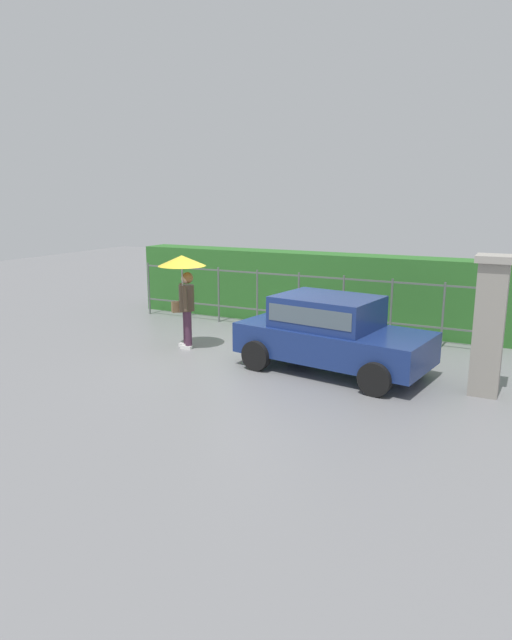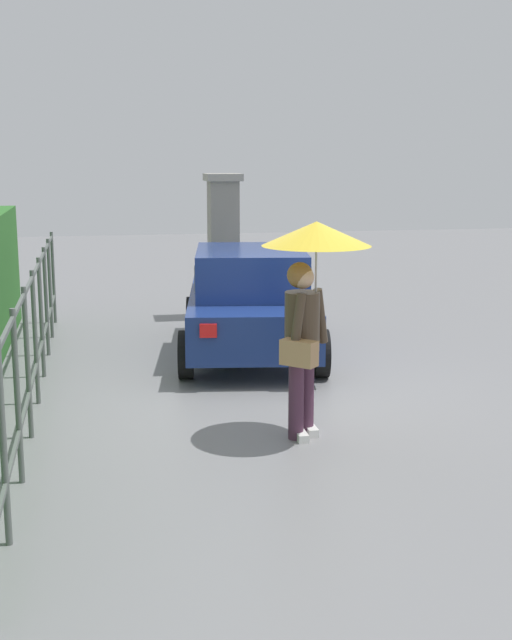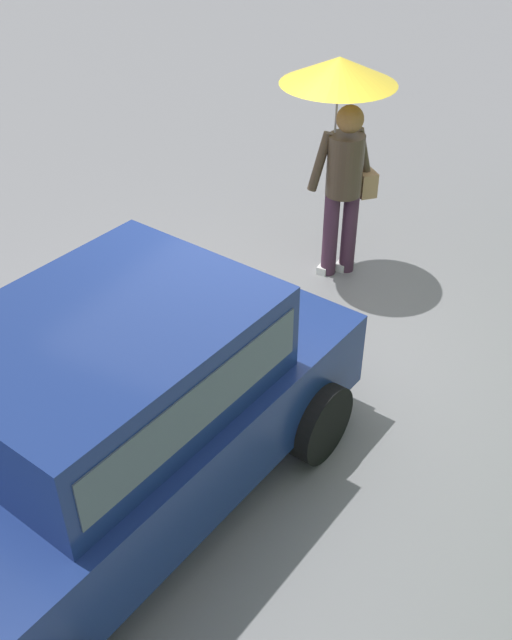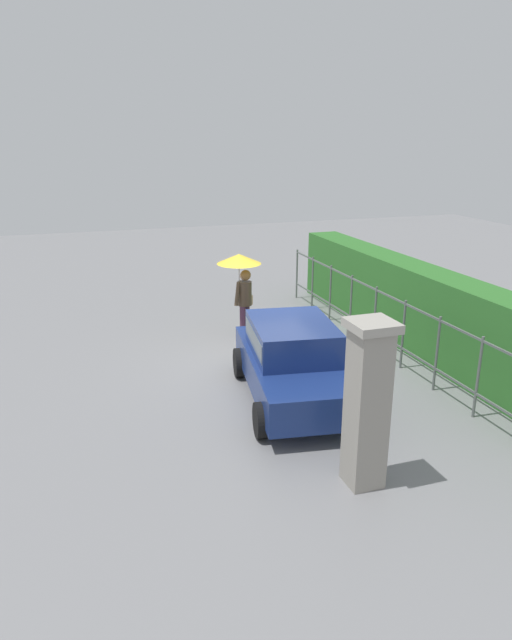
% 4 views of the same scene
% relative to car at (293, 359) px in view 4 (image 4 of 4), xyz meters
% --- Properties ---
extents(ground_plane, '(40.00, 40.00, 0.00)m').
position_rel_car_xyz_m(ground_plane, '(-1.85, 0.03, -0.80)').
color(ground_plane, slate).
extents(car, '(3.92, 2.31, 1.48)m').
position_rel_car_xyz_m(car, '(0.00, 0.00, 0.00)').
color(car, navy).
rests_on(car, ground).
extents(pedestrian, '(1.05, 1.05, 2.11)m').
position_rel_car_xyz_m(pedestrian, '(-3.45, 0.06, 0.81)').
color(pedestrian, '#47283D').
rests_on(pedestrian, ground).
extents(gate_pillar, '(0.60, 0.60, 2.42)m').
position_rel_car_xyz_m(gate_pillar, '(2.84, -0.07, 0.44)').
color(gate_pillar, gray).
rests_on(gate_pillar, ground).
extents(fence_section, '(9.40, 0.05, 1.50)m').
position_rel_car_xyz_m(fence_section, '(-1.81, 2.75, 0.02)').
color(fence_section, '#59605B').
rests_on(fence_section, ground).
extents(hedge_row, '(10.35, 0.90, 1.90)m').
position_rel_car_xyz_m(hedge_row, '(-1.81, 3.78, 0.15)').
color(hedge_row, '#2D6B28').
rests_on(hedge_row, ground).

